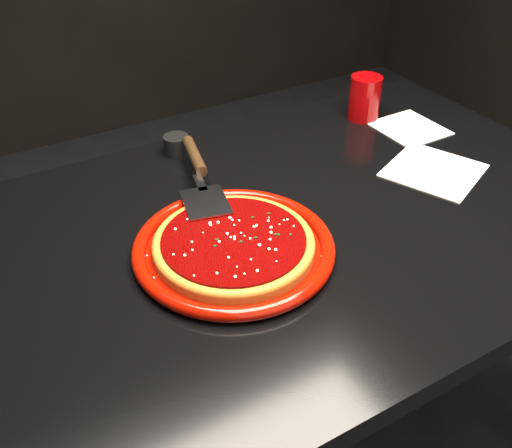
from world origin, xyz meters
The scene contains 12 objects.
table centered at (0.00, 0.00, 0.38)m, with size 1.20×0.80×0.75m, color black.
plate centered at (-0.16, -0.04, 0.76)m, with size 0.34×0.34×0.03m, color #770802.
pizza_crust centered at (-0.16, -0.04, 0.77)m, with size 0.27×0.27×0.01m, color brown.
pizza_crust_rim centered at (-0.16, -0.04, 0.77)m, with size 0.27×0.27×0.02m, color brown.
pizza_sauce centered at (-0.16, -0.04, 0.78)m, with size 0.24×0.24×0.01m, color #600101.
parmesan_dusting centered at (-0.16, -0.04, 0.78)m, with size 0.23×0.23×0.01m, color #FFF1C9, non-canonical shape.
basil_flecks centered at (-0.16, -0.04, 0.78)m, with size 0.21×0.21×0.00m, color black, non-canonical shape.
pizza_server centered at (-0.13, 0.16, 0.79)m, with size 0.09×0.33×0.02m, color #ADAEB3, non-canonical shape.
cup centered at (0.35, 0.27, 0.80)m, with size 0.07×0.07×0.10m, color #8D0405.
napkin_a centered at (0.32, 0.00, 0.75)m, with size 0.17×0.17×0.00m, color white.
napkin_b centered at (0.41, 0.16, 0.75)m, with size 0.14×0.15×0.00m, color white.
ramekin centered at (-0.11, 0.33, 0.77)m, with size 0.05×0.05×0.04m, color black.
Camera 1 is at (-0.50, -0.70, 1.35)m, focal length 40.00 mm.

